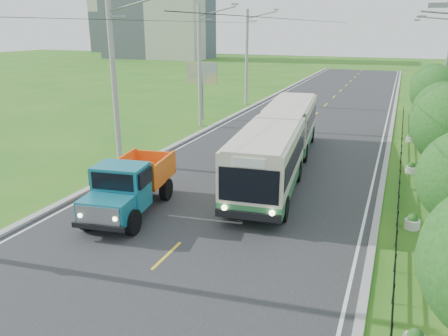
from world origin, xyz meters
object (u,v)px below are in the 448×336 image
Objects in this scene: billboard_left at (202,77)px; planter_near at (412,222)px; tree_fourth at (443,114)px; planter_mid at (411,168)px; tree_fifth at (438,95)px; dump_truck at (130,183)px; bus at (280,138)px; pole_mid at (200,66)px; pole_far at (247,57)px; tree_back at (433,87)px; streetlight_far at (444,69)px; planter_far at (411,138)px; pole_near at (115,83)px.

planter_near is at bearing -44.84° from billboard_left.
planter_mid is at bearing -173.61° from tree_fourth.
planter_near is 1.00× the size of planter_mid.
planter_near is at bearing -90.00° from planter_mid.
dump_truck is at bearing -127.94° from tree_fifth.
pole_mid is at bearing 129.05° from bus.
dump_truck is (4.75, -30.00, -3.64)m from pole_far.
tree_back is 0.86× the size of dump_truck.
streetlight_far reaches higher than planter_mid.
pole_mid is 14.93× the size of planter_mid.
tree_fourth is at bearing 10.08° from bus.
planter_mid is (16.86, -7.00, -4.81)m from pole_mid.
tree_fourth is 8.06× the size of planter_far.
pole_mid is at bearing 138.35° from planter_near.
dump_truck is (-13.37, -17.15, -2.40)m from tree_fifth.
tree_fifth is (18.12, -0.86, -1.24)m from pole_mid.
planter_mid is 0.13× the size of billboard_left.
planter_near is (-1.26, -20.14, -3.37)m from tree_back.
pole_near is 1.00× the size of pole_mid.
streetlight_far is 7.84m from planter_far.
pole_near reaches higher than planter_far.
planter_far is at bearing 48.77° from dump_truck.
tree_fourth is 8.87m from planter_near.
pole_near reaches higher than planter_near.
tree_fourth is 3.53m from planter_mid.
bus is at bearing -135.25° from tree_fifth.
streetlight_far is 0.52× the size of bus.
tree_back is 26.82m from dump_truck.
tree_back is at bearing 51.27° from dump_truck.
tree_back is 1.06× the size of billboard_left.
planter_near is 9.41m from bus.
pole_mid is at bearing -164.16° from tree_back.
tree_fifth reaches higher than planter_far.
planter_far is at bearing 90.00° from planter_mid.
billboard_left reaches higher than planter_mid.
pole_far is 25.85m from planter_mid.
planter_near is (16.86, -3.00, -4.81)m from pole_near.
pole_mid is 14.93× the size of planter_near.
billboard_left reaches higher than dump_truck.
tree_fifth is at bearing 90.00° from tree_fourth.
planter_near is 16.00m from planter_far.
pole_mid and pole_far have the same top height.
tree_back reaches higher than tree_fourth.
tree_fourth is at bearing 31.10° from dump_truck.
planter_mid and planter_far have the same top height.
pole_far is at bearing 159.26° from tree_back.
pole_mid is at bearing -159.68° from streetlight_far.
tree_fifth is 8.66× the size of planter_near.
pole_near is 12.00m from pole_mid.
pole_far is 23.61m from bus.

